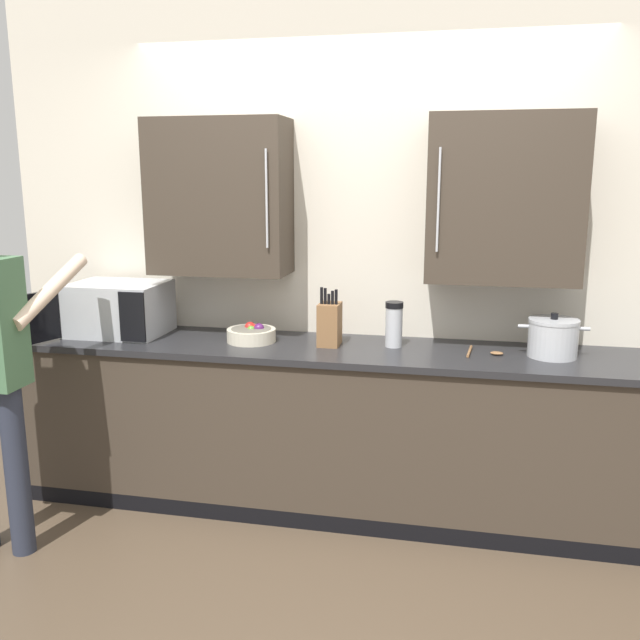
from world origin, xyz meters
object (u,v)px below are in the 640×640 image
Objects in this scene: fruit_bowl at (252,334)px; wooden_spoon at (484,352)px; microwave_oven at (113,309)px; stock_pot at (553,338)px; knife_block at (330,324)px; thermos_flask at (394,324)px.

fruit_bowl is 1.22m from wooden_spoon.
fruit_bowl is 1.26× the size of wooden_spoon.
stock_pot is (2.37, -0.00, -0.05)m from microwave_oven.
fruit_bowl is (0.81, -0.01, -0.10)m from microwave_oven.
knife_block is (1.24, -0.00, -0.03)m from microwave_oven.
fruit_bowl is 0.84× the size of knife_block.
microwave_oven reaches higher than wooden_spoon.
thermos_flask reaches higher than fruit_bowl.
fruit_bowl is at bearing -0.85° from microwave_oven.
stock_pot is at bearing 0.14° from knife_block.
thermos_flask is at bearing 177.35° from stock_pot.
knife_block is at bearing 178.57° from wooden_spoon.
microwave_oven is at bearing 179.15° from fruit_bowl.
stock_pot reaches higher than fruit_bowl.
knife_block is at bearing -179.86° from stock_pot.
microwave_oven is 2.04m from wooden_spoon.
stock_pot is at bearing 3.94° from wooden_spoon.
microwave_oven is 1.58m from thermos_flask.
knife_block is at bearing -173.30° from thermos_flask.
fruit_bowl is at bearing -178.88° from knife_block.
stock_pot is 1.29× the size of fruit_bowl.
thermos_flask reaches higher than stock_pot.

